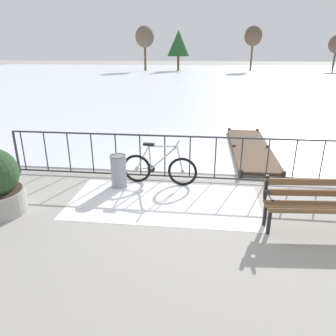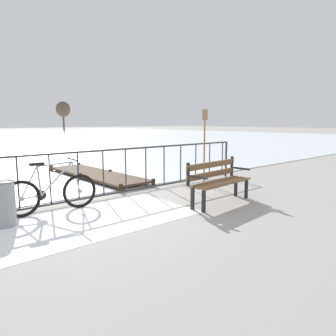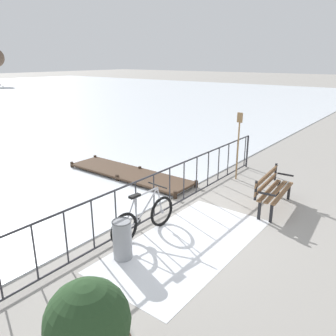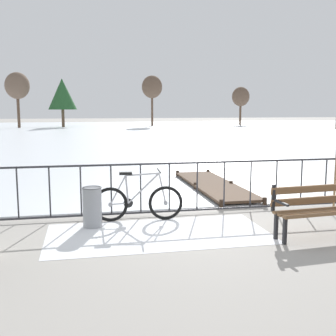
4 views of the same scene
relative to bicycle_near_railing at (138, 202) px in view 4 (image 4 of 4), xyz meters
name	(u,v)px [view 4 (image 4 of 4)]	position (x,y,z in m)	size (l,w,h in m)	color
ground_plane	(183,214)	(0.96, 0.29, -0.37)	(160.00, 160.00, 0.00)	#9E9991
frozen_pond	(105,133)	(0.96, 28.69, -0.35)	(80.00, 56.00, 0.03)	silver
snow_patch	(159,234)	(0.23, -0.91, -0.36)	(3.77, 1.87, 0.01)	white
railing_fence	(183,187)	(0.96, 0.29, 0.19)	(9.06, 0.06, 1.07)	#2D2D33
bicycle_near_railing	(138,202)	(0.00, 0.00, 0.00)	(1.71, 0.52, 0.97)	black
park_bench	(318,206)	(2.82, -1.56, 0.14)	(1.63, 0.60, 0.89)	brown
trash_bin	(92,207)	(-0.86, -0.25, 0.00)	(0.35, 0.35, 0.73)	gray
oar_upright	(336,156)	(4.17, 0.02, 0.77)	(0.04, 0.16, 1.98)	#937047
wooden_dock	(213,185)	(2.37, 2.69, -0.25)	(1.10, 4.30, 0.20)	#4C3828
tree_far_west	(62,94)	(-3.06, 40.44, 3.28)	(3.13, 3.13, 5.37)	brown
tree_west_mid	(241,97)	(18.57, 42.18, 3.14)	(2.18, 2.18, 4.75)	brown
tree_centre	(17,86)	(-7.63, 39.54, 4.07)	(2.56, 2.56, 5.89)	brown
tree_east_mid	(152,87)	(7.10, 40.83, 4.15)	(2.37, 2.37, 5.87)	brown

